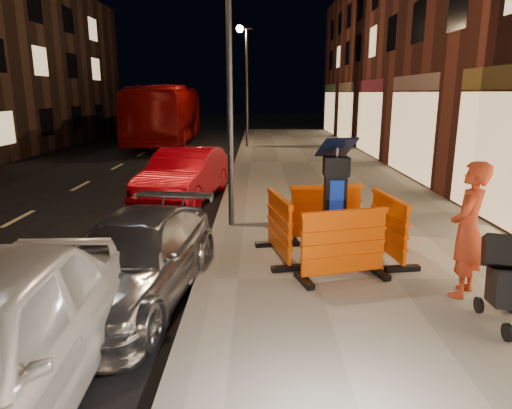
{
  "coord_description": "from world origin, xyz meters",
  "views": [
    {
      "loc": [
        0.83,
        -6.66,
        2.98
      ],
      "look_at": [
        0.8,
        1.0,
        1.1
      ],
      "focal_mm": 32.0,
      "sensor_mm": 36.0,
      "label": 1
    }
  ],
  "objects_px": {
    "car_red": "(186,200)",
    "parking_kiosk": "(335,203)",
    "barrier_front": "(344,245)",
    "barrier_bldgside": "(388,227)",
    "man": "(468,230)",
    "bus_doubledecker": "(168,143)",
    "car_silver": "(136,298)",
    "barrier_kerbside": "(279,227)",
    "barrier_back": "(326,213)"
  },
  "relations": [
    {
      "from": "barrier_back",
      "to": "barrier_kerbside",
      "type": "distance_m",
      "value": 1.34
    },
    {
      "from": "barrier_front",
      "to": "man",
      "type": "distance_m",
      "value": 1.76
    },
    {
      "from": "car_red",
      "to": "parking_kiosk",
      "type": "bearing_deg",
      "value": -46.35
    },
    {
      "from": "barrier_kerbside",
      "to": "man",
      "type": "bearing_deg",
      "value": -132.72
    },
    {
      "from": "barrier_kerbside",
      "to": "man",
      "type": "relative_size",
      "value": 0.74
    },
    {
      "from": "parking_kiosk",
      "to": "barrier_back",
      "type": "distance_m",
      "value": 1.05
    },
    {
      "from": "barrier_back",
      "to": "bus_doubledecker",
      "type": "bearing_deg",
      "value": 101.91
    },
    {
      "from": "barrier_back",
      "to": "barrier_bldgside",
      "type": "bearing_deg",
      "value": -52.4
    },
    {
      "from": "barrier_bldgside",
      "to": "car_red",
      "type": "bearing_deg",
      "value": 32.23
    },
    {
      "from": "car_silver",
      "to": "bus_doubledecker",
      "type": "bearing_deg",
      "value": 107.59
    },
    {
      "from": "parking_kiosk",
      "to": "bus_doubledecker",
      "type": "bearing_deg",
      "value": 98.07
    },
    {
      "from": "car_silver",
      "to": "man",
      "type": "bearing_deg",
      "value": 5.91
    },
    {
      "from": "bus_doubledecker",
      "to": "barrier_bldgside",
      "type": "bearing_deg",
      "value": -71.16
    },
    {
      "from": "man",
      "to": "bus_doubledecker",
      "type": "bearing_deg",
      "value": -120.96
    },
    {
      "from": "barrier_bldgside",
      "to": "bus_doubledecker",
      "type": "height_order",
      "value": "bus_doubledecker"
    },
    {
      "from": "barrier_kerbside",
      "to": "bus_doubledecker",
      "type": "bearing_deg",
      "value": 3.64
    },
    {
      "from": "man",
      "to": "barrier_bldgside",
      "type": "bearing_deg",
      "value": -118.06
    },
    {
      "from": "parking_kiosk",
      "to": "car_silver",
      "type": "relative_size",
      "value": 0.47
    },
    {
      "from": "barrier_back",
      "to": "man",
      "type": "xyz_separation_m",
      "value": [
        1.62,
        -2.45,
        0.41
      ]
    },
    {
      "from": "car_silver",
      "to": "man",
      "type": "height_order",
      "value": "man"
    },
    {
      "from": "barrier_bldgside",
      "to": "barrier_front",
      "type": "bearing_deg",
      "value": 126.6
    },
    {
      "from": "barrier_kerbside",
      "to": "man",
      "type": "height_order",
      "value": "man"
    },
    {
      "from": "barrier_bldgside",
      "to": "car_red",
      "type": "height_order",
      "value": "barrier_bldgside"
    },
    {
      "from": "barrier_back",
      "to": "car_silver",
      "type": "distance_m",
      "value": 3.95
    },
    {
      "from": "barrier_back",
      "to": "bus_doubledecker",
      "type": "xyz_separation_m",
      "value": [
        -6.81,
        19.42,
        -0.71
      ]
    },
    {
      "from": "barrier_front",
      "to": "barrier_kerbside",
      "type": "height_order",
      "value": "same"
    },
    {
      "from": "barrier_back",
      "to": "bus_doubledecker",
      "type": "relative_size",
      "value": 0.12
    },
    {
      "from": "barrier_kerbside",
      "to": "barrier_bldgside",
      "type": "relative_size",
      "value": 1.0
    },
    {
      "from": "barrier_bldgside",
      "to": "man",
      "type": "distance_m",
      "value": 1.69
    },
    {
      "from": "barrier_front",
      "to": "barrier_bldgside",
      "type": "height_order",
      "value": "same"
    },
    {
      "from": "barrier_bldgside",
      "to": "car_silver",
      "type": "bearing_deg",
      "value": 99.52
    },
    {
      "from": "car_red",
      "to": "barrier_front",
      "type": "bearing_deg",
      "value": -50.77
    },
    {
      "from": "parking_kiosk",
      "to": "barrier_front",
      "type": "height_order",
      "value": "parking_kiosk"
    },
    {
      "from": "bus_doubledecker",
      "to": "parking_kiosk",
      "type": "bearing_deg",
      "value": -73.53
    },
    {
      "from": "car_red",
      "to": "man",
      "type": "bearing_deg",
      "value": -42.8
    },
    {
      "from": "car_silver",
      "to": "bus_doubledecker",
      "type": "distance_m",
      "value": 22.0
    },
    {
      "from": "parking_kiosk",
      "to": "barrier_bldgside",
      "type": "height_order",
      "value": "parking_kiosk"
    },
    {
      "from": "car_red",
      "to": "barrier_bldgside",
      "type": "bearing_deg",
      "value": -39.51
    },
    {
      "from": "barrier_front",
      "to": "car_silver",
      "type": "distance_m",
      "value": 3.25
    },
    {
      "from": "parking_kiosk",
      "to": "car_silver",
      "type": "distance_m",
      "value": 3.6
    },
    {
      "from": "car_silver",
      "to": "car_red",
      "type": "height_order",
      "value": "car_red"
    },
    {
      "from": "barrier_back",
      "to": "barrier_bldgside",
      "type": "xyz_separation_m",
      "value": [
        0.95,
        -0.95,
        0.0
      ]
    },
    {
      "from": "barrier_bldgside",
      "to": "car_silver",
      "type": "height_order",
      "value": "barrier_bldgside"
    },
    {
      "from": "barrier_front",
      "to": "barrier_kerbside",
      "type": "xyz_separation_m",
      "value": [
        -0.95,
        0.95,
        0.0
      ]
    },
    {
      "from": "car_silver",
      "to": "bus_doubledecker",
      "type": "relative_size",
      "value": 0.35
    },
    {
      "from": "parking_kiosk",
      "to": "barrier_kerbside",
      "type": "height_order",
      "value": "parking_kiosk"
    },
    {
      "from": "barrier_kerbside",
      "to": "car_silver",
      "type": "height_order",
      "value": "barrier_kerbside"
    },
    {
      "from": "car_red",
      "to": "bus_doubledecker",
      "type": "distance_m",
      "value": 15.72
    },
    {
      "from": "parking_kiosk",
      "to": "barrier_back",
      "type": "relative_size",
      "value": 1.4
    },
    {
      "from": "barrier_back",
      "to": "car_red",
      "type": "bearing_deg",
      "value": 122.12
    }
  ]
}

